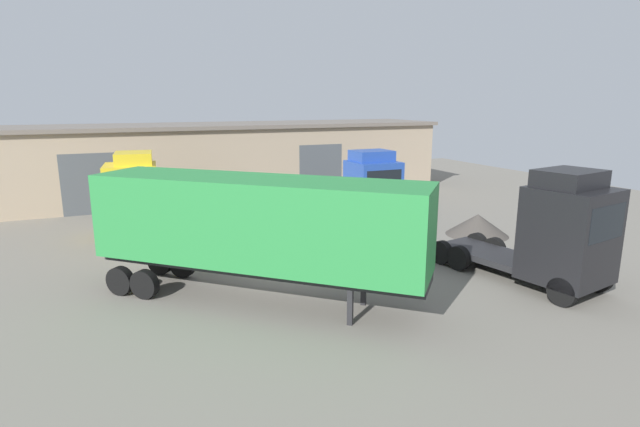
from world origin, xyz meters
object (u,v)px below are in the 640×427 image
Objects in this scene: gravel_pile at (477,225)px; oil_drum at (412,249)px; tractor_unit_yellow at (142,196)px; tractor_unit_blue at (368,187)px; container_trailer_green at (256,224)px; tractor_unit_black at (557,234)px.

gravel_pile reaches higher than oil_drum.
tractor_unit_yellow is at bearing 156.01° from gravel_pile.
tractor_unit_yellow is at bearing 138.69° from oil_drum.
tractor_unit_blue is 7.80m from oil_drum.
container_trailer_green reaches higher than gravel_pile.
container_trailer_green is 12.95m from tractor_unit_blue.
tractor_unit_black is 12.30m from tractor_unit_blue.
tractor_unit_black is at bearing 2.71° from tractor_unit_blue.
container_trailer_green is 7.73m from oil_drum.
tractor_unit_blue is 7.52× the size of oil_drum.
tractor_unit_black is at bearing 138.49° from tractor_unit_yellow.
tractor_unit_blue is at bearing 172.37° from tractor_unit_black.
gravel_pile is at bearing 21.01° from oil_drum.
gravel_pile is (15.15, -6.74, -1.42)m from tractor_unit_yellow.
oil_drum is at bearing 144.50° from tractor_unit_yellow.
oil_drum is (7.23, 1.65, -2.19)m from container_trailer_green.
tractor_unit_black is 1.00× the size of tractor_unit_blue.
container_trailer_green is at bearing -167.11° from oil_drum.
tractor_unit_black is 5.74m from oil_drum.
container_trailer_green is at bearing 110.47° from tractor_unit_yellow.
container_trailer_green is 3.22× the size of gravel_pile.
tractor_unit_black is at bearing -61.87° from oil_drum.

